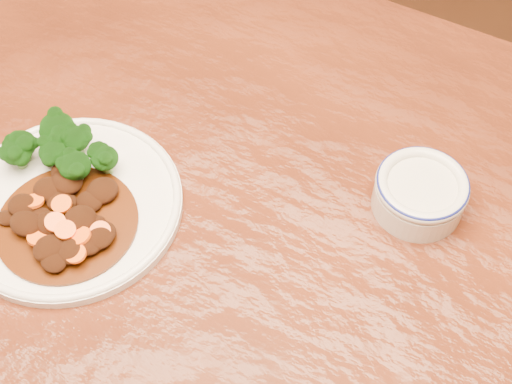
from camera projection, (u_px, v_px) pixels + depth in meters
The scene contains 5 objects.
dining_table at pixel (225, 257), 0.87m from camera, with size 1.59×1.06×0.75m.
dinner_plate at pixel (70, 204), 0.81m from camera, with size 0.26×0.26×0.02m.
broccoli_florets at pixel (56, 147), 0.82m from camera, with size 0.13×0.09×0.05m.
mince_stew at pixel (66, 217), 0.78m from camera, with size 0.16×0.16×0.03m.
dip_bowl at pixel (420, 192), 0.80m from camera, with size 0.11×0.11×0.05m.
Camera 1 is at (0.29, -0.35, 1.42)m, focal length 50.00 mm.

